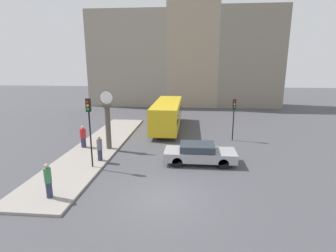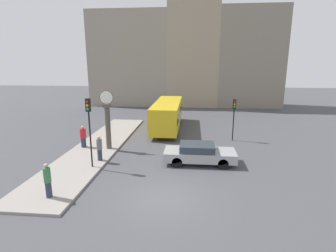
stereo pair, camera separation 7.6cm
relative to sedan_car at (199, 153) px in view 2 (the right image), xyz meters
name	(u,v)px [view 2 (the right image)]	position (x,y,z in m)	size (l,w,h in m)	color
ground_plane	(163,198)	(-1.79, -4.66, -0.67)	(120.00, 120.00, 0.00)	#47474C
sidewalk_corner	(99,146)	(-7.53, 2.64, -0.60)	(3.34, 18.60, 0.13)	gray
building_row	(186,52)	(-1.61, 23.92, 7.13)	(27.72, 5.00, 19.51)	gray
sedan_car	(199,153)	(0.00, 0.00, 0.00)	(4.49, 1.86, 1.28)	#9E9EA3
bus_distant	(168,113)	(-2.85, 8.87, 0.84)	(2.38, 9.26, 2.62)	gold
traffic_light_near	(89,119)	(-6.44, -1.50, 2.41)	(0.26, 0.24, 4.14)	black
traffic_light_far	(234,111)	(2.87, 5.36, 1.79)	(0.26, 0.24, 3.41)	black
street_clock	(108,121)	(-6.53, 2.02, 1.49)	(0.99, 0.49, 4.24)	#4C473D
pedestrian_green_hoodie	(48,180)	(-7.06, -5.29, 0.31)	(0.33, 0.33, 1.67)	#2D334C
pedestrian_red_top	(83,137)	(-8.49, 2.13, 0.26)	(0.42, 0.42, 1.62)	#2D334C
pedestrian_grey_jacket	(99,148)	(-6.34, -0.42, 0.27)	(0.35, 0.35, 1.62)	#2D334C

